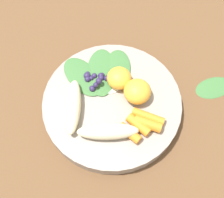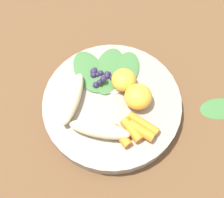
% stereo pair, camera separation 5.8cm
% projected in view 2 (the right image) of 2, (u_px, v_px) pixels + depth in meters
% --- Properties ---
extents(ground_plane, '(2.40, 2.40, 0.00)m').
position_uv_depth(ground_plane, '(112.00, 108.00, 0.62)').
color(ground_plane, brown).
extents(bowl, '(0.28, 0.28, 0.03)m').
position_uv_depth(bowl, '(112.00, 104.00, 0.60)').
color(bowl, gray).
rests_on(bowl, ground_plane).
extents(banana_peeled_left, '(0.07, 0.12, 0.03)m').
position_uv_depth(banana_peeled_left, '(100.00, 130.00, 0.55)').
color(banana_peeled_left, beige).
rests_on(banana_peeled_left, bowl).
extents(banana_peeled_right, '(0.12, 0.06, 0.03)m').
position_uv_depth(banana_peeled_right, '(72.00, 98.00, 0.57)').
color(banana_peeled_right, beige).
rests_on(banana_peeled_right, bowl).
extents(orange_segment_near, '(0.05, 0.05, 0.04)m').
position_uv_depth(orange_segment_near, '(124.00, 80.00, 0.59)').
color(orange_segment_near, '#F4A833').
rests_on(orange_segment_near, bowl).
extents(orange_segment_far, '(0.05, 0.05, 0.04)m').
position_uv_depth(orange_segment_far, '(138.00, 97.00, 0.57)').
color(orange_segment_far, '#F4A833').
rests_on(orange_segment_far, bowl).
extents(carrot_front, '(0.03, 0.05, 0.02)m').
position_uv_depth(carrot_front, '(121.00, 136.00, 0.55)').
color(carrot_front, orange).
rests_on(carrot_front, bowl).
extents(carrot_mid_left, '(0.04, 0.05, 0.02)m').
position_uv_depth(carrot_mid_left, '(132.00, 130.00, 0.55)').
color(carrot_mid_left, orange).
rests_on(carrot_mid_left, bowl).
extents(carrot_mid_right, '(0.02, 0.05, 0.02)m').
position_uv_depth(carrot_mid_right, '(141.00, 131.00, 0.55)').
color(carrot_mid_right, orange).
rests_on(carrot_mid_right, bowl).
extents(carrot_rear, '(0.02, 0.06, 0.02)m').
position_uv_depth(carrot_rear, '(143.00, 124.00, 0.56)').
color(carrot_rear, orange).
rests_on(carrot_rear, bowl).
extents(blueberry_pile, '(0.05, 0.05, 0.02)m').
position_uv_depth(blueberry_pile, '(101.00, 76.00, 0.61)').
color(blueberry_pile, '#2D234C').
rests_on(blueberry_pile, bowl).
extents(coconut_shred_patch, '(0.04, 0.04, 0.00)m').
position_uv_depth(coconut_shred_patch, '(114.00, 85.00, 0.60)').
color(coconut_shred_patch, white).
rests_on(coconut_shred_patch, bowl).
extents(kale_leaf_left, '(0.10, 0.08, 0.01)m').
position_uv_depth(kale_leaf_left, '(126.00, 70.00, 0.62)').
color(kale_leaf_left, '#3D7038').
rests_on(kale_leaf_left, bowl).
extents(kale_leaf_right, '(0.13, 0.10, 0.01)m').
position_uv_depth(kale_leaf_right, '(109.00, 71.00, 0.62)').
color(kale_leaf_right, '#3D7038').
rests_on(kale_leaf_right, bowl).
extents(kale_leaf_rear, '(0.11, 0.12, 0.01)m').
position_uv_depth(kale_leaf_rear, '(90.00, 71.00, 0.62)').
color(kale_leaf_rear, '#3D7038').
rests_on(kale_leaf_rear, bowl).
extents(kale_leaf_stray, '(0.09, 0.10, 0.01)m').
position_uv_depth(kale_leaf_stray, '(220.00, 108.00, 0.61)').
color(kale_leaf_stray, '#3D7038').
rests_on(kale_leaf_stray, ground_plane).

